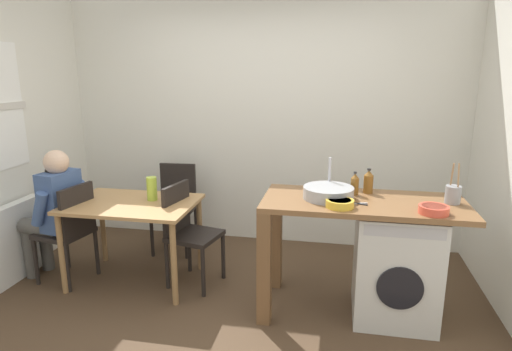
% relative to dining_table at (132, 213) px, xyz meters
% --- Properties ---
extents(ground_plane, '(5.46, 5.46, 0.00)m').
position_rel_dining_table_xyz_m(ground_plane, '(0.93, -0.51, -0.64)').
color(ground_plane, '#4C3826').
extents(wall_back, '(4.60, 0.10, 2.70)m').
position_rel_dining_table_xyz_m(wall_back, '(0.93, 1.24, 0.71)').
color(wall_back, silver).
rests_on(wall_back, ground_plane).
extents(radiator, '(0.10, 0.80, 0.70)m').
position_rel_dining_table_xyz_m(radiator, '(-1.09, -0.21, -0.29)').
color(radiator, white).
rests_on(radiator, ground_plane).
extents(dining_table, '(1.10, 0.76, 0.74)m').
position_rel_dining_table_xyz_m(dining_table, '(0.00, 0.00, 0.00)').
color(dining_table, tan).
rests_on(dining_table, ground_plane).
extents(chair_person_seat, '(0.47, 0.47, 0.90)m').
position_rel_dining_table_xyz_m(chair_person_seat, '(-0.55, -0.11, -0.14)').
color(chair_person_seat, black).
rests_on(chair_person_seat, ground_plane).
extents(chair_opposite, '(0.48, 0.48, 0.90)m').
position_rel_dining_table_xyz_m(chair_opposite, '(0.48, 0.07, -0.14)').
color(chair_opposite, black).
rests_on(chair_opposite, ground_plane).
extents(chair_spare_by_wall, '(0.42, 0.42, 0.90)m').
position_rel_dining_table_xyz_m(chair_spare_by_wall, '(0.10, 0.77, -0.14)').
color(chair_spare_by_wall, black).
rests_on(chair_spare_by_wall, ground_plane).
extents(seated_person, '(0.54, 0.54, 1.20)m').
position_rel_dining_table_xyz_m(seated_person, '(-0.71, -0.08, 0.03)').
color(seated_person, '#595651').
rests_on(seated_person, ground_plane).
extents(kitchen_counter, '(1.50, 0.68, 0.92)m').
position_rel_dining_table_xyz_m(kitchen_counter, '(1.74, -0.15, 0.12)').
color(kitchen_counter, brown).
rests_on(kitchen_counter, ground_plane).
extents(washing_machine, '(0.60, 0.61, 0.86)m').
position_rel_dining_table_xyz_m(washing_machine, '(2.22, -0.16, -0.21)').
color(washing_machine, silver).
rests_on(washing_machine, ground_plane).
extents(sink_basin, '(0.38, 0.38, 0.09)m').
position_rel_dining_table_xyz_m(sink_basin, '(1.69, -0.15, 0.32)').
color(sink_basin, '#9EA0A5').
rests_on(sink_basin, kitchen_counter).
extents(tap, '(0.02, 0.02, 0.28)m').
position_rel_dining_table_xyz_m(tap, '(1.69, 0.03, 0.42)').
color(tap, '#B2B2B7').
rests_on(tap, kitchen_counter).
extents(bottle_tall_green, '(0.06, 0.06, 0.18)m').
position_rel_dining_table_xyz_m(bottle_tall_green, '(1.89, -0.02, 0.36)').
color(bottle_tall_green, brown).
rests_on(bottle_tall_green, kitchen_counter).
extents(bottle_squat_brown, '(0.07, 0.07, 0.20)m').
position_rel_dining_table_xyz_m(bottle_squat_brown, '(1.99, 0.06, 0.37)').
color(bottle_squat_brown, brown).
rests_on(bottle_squat_brown, kitchen_counter).
extents(mixing_bowl, '(0.20, 0.20, 0.06)m').
position_rel_dining_table_xyz_m(mixing_bowl, '(1.78, -0.35, 0.31)').
color(mixing_bowl, gold).
rests_on(mixing_bowl, kitchen_counter).
extents(utensil_crock, '(0.11, 0.11, 0.30)m').
position_rel_dining_table_xyz_m(utensil_crock, '(2.58, -0.10, 0.35)').
color(utensil_crock, gray).
rests_on(utensil_crock, kitchen_counter).
extents(colander, '(0.20, 0.20, 0.06)m').
position_rel_dining_table_xyz_m(colander, '(2.40, -0.37, 0.31)').
color(colander, '#D84C38').
rests_on(colander, kitchen_counter).
extents(vase, '(0.09, 0.09, 0.21)m').
position_rel_dining_table_xyz_m(vase, '(0.15, 0.10, 0.20)').
color(vase, '#A8C63D').
rests_on(vase, dining_table).
extents(scissors, '(0.15, 0.06, 0.01)m').
position_rel_dining_table_xyz_m(scissors, '(1.90, -0.25, 0.28)').
color(scissors, '#B2B2B7').
rests_on(scissors, kitchen_counter).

